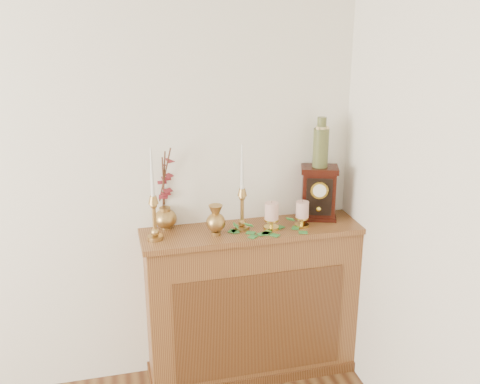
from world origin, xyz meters
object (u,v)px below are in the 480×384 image
object	(u,v)px
candlestick_left	(154,211)
candlestick_center	(242,202)
ceramic_vase	(321,145)
mantel_clock	(319,193)
ginger_jar	(165,191)
bud_vase	(216,220)

from	to	relation	value
candlestick_left	candlestick_center	size ratio (longest dim) A/B	1.03
candlestick_left	ceramic_vase	xyz separation A→B (m)	(0.94, 0.08, 0.27)
candlestick_center	ceramic_vase	size ratio (longest dim) A/B	1.71
ceramic_vase	mantel_clock	bearing A→B (deg)	-108.50
ceramic_vase	ginger_jar	bearing A→B (deg)	174.39
ginger_jar	mantel_clock	world-z (taller)	ginger_jar
bud_vase	mantel_clock	distance (m)	0.63
mantel_clock	ceramic_vase	distance (m)	0.28
ginger_jar	mantel_clock	distance (m)	0.87
ginger_jar	mantel_clock	size ratio (longest dim) A/B	1.51
candlestick_center	bud_vase	world-z (taller)	candlestick_center
candlestick_left	ginger_jar	xyz separation A→B (m)	(0.08, 0.17, 0.05)
ginger_jar	ceramic_vase	size ratio (longest dim) A/B	1.66
ginger_jar	ceramic_vase	world-z (taller)	ceramic_vase
bud_vase	ceramic_vase	distance (m)	0.72
mantel_clock	ginger_jar	bearing A→B (deg)	-167.29
candlestick_center	candlestick_left	bearing A→B (deg)	-176.86
candlestick_left	ceramic_vase	size ratio (longest dim) A/B	1.77
candlestick_center	ginger_jar	bearing A→B (deg)	160.21
mantel_clock	ceramic_vase	xyz separation A→B (m)	(0.00, 0.00, 0.28)
ginger_jar	mantel_clock	bearing A→B (deg)	-5.79
candlestick_left	bud_vase	size ratio (longest dim) A/B	2.96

